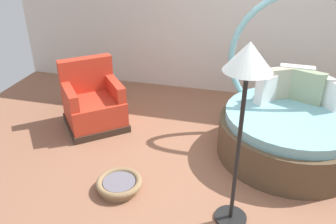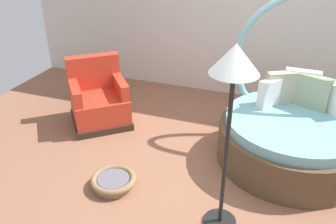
{
  "view_description": "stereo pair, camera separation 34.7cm",
  "coord_description": "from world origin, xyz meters",
  "px_view_note": "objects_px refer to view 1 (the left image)",
  "views": [
    {
      "loc": [
        0.25,
        -3.32,
        2.59
      ],
      "look_at": [
        -0.71,
        0.37,
        0.55
      ],
      "focal_mm": 37.34,
      "sensor_mm": 36.0,
      "label": 1
    },
    {
      "loc": [
        0.58,
        -3.22,
        2.59
      ],
      "look_at": [
        -0.71,
        0.37,
        0.55
      ],
      "focal_mm": 37.34,
      "sensor_mm": 36.0,
      "label": 2
    }
  ],
  "objects_px": {
    "round_daybed": "(290,124)",
    "red_armchair": "(93,104)",
    "pet_basket": "(119,184)",
    "floor_lamp": "(247,77)"
  },
  "relations": [
    {
      "from": "round_daybed",
      "to": "red_armchair",
      "type": "xyz_separation_m",
      "value": [
        -2.7,
        0.01,
        -0.07
      ]
    },
    {
      "from": "round_daybed",
      "to": "red_armchair",
      "type": "bearing_deg",
      "value": 179.85
    },
    {
      "from": "pet_basket",
      "to": "round_daybed",
      "type": "bearing_deg",
      "value": 34.85
    },
    {
      "from": "pet_basket",
      "to": "floor_lamp",
      "type": "bearing_deg",
      "value": -6.01
    },
    {
      "from": "round_daybed",
      "to": "pet_basket",
      "type": "distance_m",
      "value": 2.23
    },
    {
      "from": "red_armchair",
      "to": "floor_lamp",
      "type": "height_order",
      "value": "floor_lamp"
    },
    {
      "from": "red_armchair",
      "to": "pet_basket",
      "type": "distance_m",
      "value": 1.57
    },
    {
      "from": "red_armchair",
      "to": "pet_basket",
      "type": "height_order",
      "value": "red_armchair"
    },
    {
      "from": "red_armchair",
      "to": "floor_lamp",
      "type": "bearing_deg",
      "value": -33.36
    },
    {
      "from": "round_daybed",
      "to": "floor_lamp",
      "type": "bearing_deg",
      "value": -112.45
    }
  ]
}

